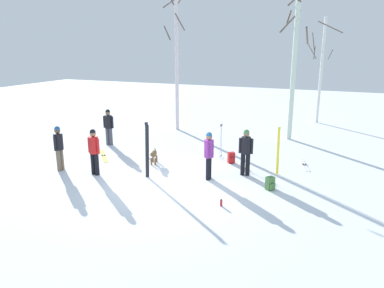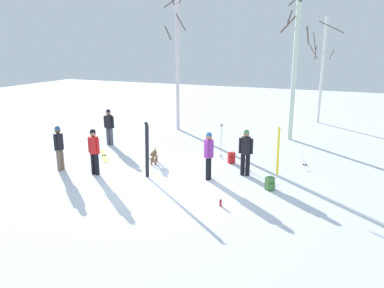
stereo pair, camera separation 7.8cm
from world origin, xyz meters
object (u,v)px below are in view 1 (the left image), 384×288
at_px(ski_pair_planted_1, 278,151).
at_px(birch_tree_2, 321,68).
at_px(ski_pair_planted_0, 147,150).
at_px(ski_pair_lying_0, 304,164).
at_px(ski_pair_lying_1, 104,156).
at_px(person_1, 94,149).
at_px(backpack_0, 270,184).
at_px(water_bottle_1, 148,155).
at_px(water_bottle_0, 221,203).
at_px(person_0, 246,149).
at_px(backpack_1, 231,158).
at_px(person_3, 59,145).
at_px(person_4, 209,153).
at_px(birch_tree_0, 176,58).
at_px(dog, 154,155).
at_px(person_2, 108,125).
at_px(ski_poles_0, 221,140).
at_px(birch_tree_1, 294,60).

distance_m(ski_pair_planted_1, birch_tree_2, 10.54).
height_order(ski_pair_planted_0, ski_pair_lying_0, ski_pair_planted_0).
bearing_deg(ski_pair_lying_1, person_1, -61.39).
distance_m(person_1, backpack_0, 6.35).
height_order(backpack_0, water_bottle_1, backpack_0).
height_order(water_bottle_0, birch_tree_2, birch_tree_2).
relative_size(person_0, backpack_1, 3.90).
bearing_deg(water_bottle_0, person_3, 173.68).
bearing_deg(person_4, ski_pair_lying_0, 45.04).
relative_size(water_bottle_0, birch_tree_0, 0.03).
relative_size(dog, ski_pair_lying_1, 0.57).
bearing_deg(ski_pair_lying_0, person_3, -153.52).
bearing_deg(ski_pair_planted_1, person_1, -156.77).
distance_m(person_3, backpack_1, 6.69).
bearing_deg(birch_tree_2, person_1, -117.64).
bearing_deg(backpack_0, water_bottle_1, 163.96).
bearing_deg(ski_pair_planted_0, water_bottle_1, 119.20).
bearing_deg(person_3, backpack_1, 30.17).
bearing_deg(backpack_1, ski_pair_planted_1, -17.21).
distance_m(ski_pair_lying_1, backpack_0, 7.41).
relative_size(person_3, ski_pair_planted_0, 0.84).
distance_m(person_2, ski_pair_planted_1, 8.15).
height_order(person_4, water_bottle_0, person_4).
distance_m(ski_pair_lying_1, birch_tree_2, 13.79).
distance_m(person_0, dog, 3.76).
height_order(person_2, dog, person_2).
distance_m(backpack_1, birch_tree_2, 10.43).
height_order(person_0, birch_tree_2, birch_tree_2).
distance_m(ski_pair_planted_0, ski_poles_0, 3.70).
height_order(person_4, ski_pair_planted_1, ski_pair_planted_1).
bearing_deg(birch_tree_1, person_3, -131.77).
relative_size(person_1, birch_tree_2, 0.28).
xyz_separation_m(person_0, water_bottle_1, (-4.34, 0.51, -0.88)).
xyz_separation_m(person_3, ski_poles_0, (5.12, 3.89, -0.21)).
height_order(ski_pair_lying_1, backpack_0, backpack_0).
xyz_separation_m(person_1, ski_pair_lying_0, (6.98, 4.14, -0.97)).
distance_m(person_4, backpack_1, 2.23).
xyz_separation_m(birch_tree_0, birch_tree_1, (6.14, 0.16, 0.00)).
xyz_separation_m(person_0, ski_pair_planted_0, (-3.18, -1.56, 0.03)).
distance_m(birch_tree_1, birch_tree_2, 4.93).
relative_size(ski_pair_planted_1, birch_tree_1, 0.24).
bearing_deg(backpack_1, ski_poles_0, 138.88).
xyz_separation_m(birch_tree_1, birch_tree_2, (0.96, 4.80, -0.63)).
bearing_deg(ski_poles_0, dog, -140.19).
bearing_deg(ski_pair_lying_0, person_2, -177.03).
relative_size(dog, ski_pair_planted_0, 0.42).
relative_size(person_0, ski_pair_lying_1, 1.14).
distance_m(ski_pair_lying_0, birch_tree_0, 9.12).
bearing_deg(backpack_1, birch_tree_0, 134.27).
bearing_deg(ski_pair_lying_0, backpack_1, -162.01).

